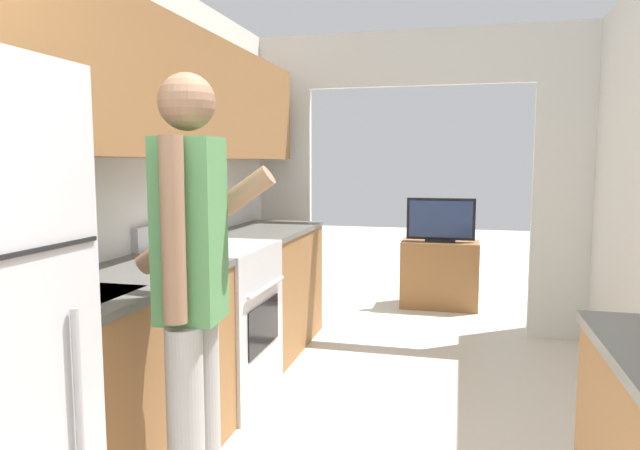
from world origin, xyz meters
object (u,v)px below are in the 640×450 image
at_px(television, 441,220).
at_px(range_oven, 214,321).
at_px(person, 192,300).
at_px(tv_cabinet, 440,274).

bearing_deg(television, range_oven, -116.29).
relative_size(person, television, 2.65).
xyz_separation_m(range_oven, television, (1.24, 2.51, 0.39)).
height_order(tv_cabinet, television, television).
bearing_deg(television, person, -100.95).
distance_m(person, television, 3.87).
xyz_separation_m(tv_cabinet, television, (-0.00, -0.04, 0.54)).
relative_size(tv_cabinet, television, 1.14).
xyz_separation_m(range_oven, person, (0.51, -1.29, 0.47)).
height_order(range_oven, television, television).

